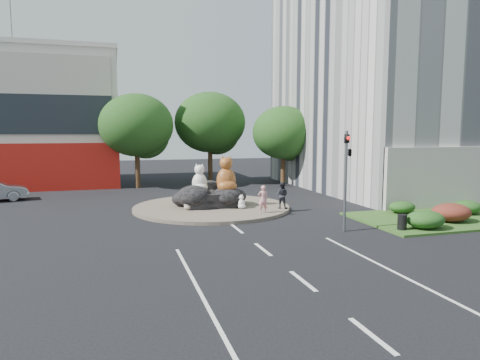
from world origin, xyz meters
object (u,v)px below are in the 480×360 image
object	(u,v)px
cat_tabby	(226,174)
pedestrian_pink	(263,199)
kitten_calico	(188,203)
litter_bin	(402,222)
pedestrian_dark	(282,195)
cat_white	(200,178)
kitten_white	(241,201)

from	to	relation	value
cat_tabby	pedestrian_pink	world-z (taller)	cat_tabby
kitten_calico	litter_bin	distance (m)	12.32
pedestrian_pink	litter_bin	size ratio (longest dim) A/B	2.15
cat_tabby	pedestrian_dark	distance (m)	3.78
cat_white	pedestrian_dark	xyz separation A→B (m)	(4.77, -2.10, -1.01)
cat_tabby	kitten_white	distance (m)	2.08
kitten_calico	pedestrian_pink	world-z (taller)	pedestrian_pink
litter_bin	kitten_calico	bearing A→B (deg)	139.83
kitten_white	litter_bin	world-z (taller)	kitten_white
kitten_calico	pedestrian_dark	bearing A→B (deg)	0.79
kitten_calico	kitten_white	world-z (taller)	kitten_white
cat_tabby	pedestrian_dark	xyz separation A→B (m)	(3.13, -1.71, -1.27)
kitten_white	pedestrian_dark	size ratio (longest dim) A/B	0.54
kitten_white	cat_white	bearing A→B (deg)	115.65
kitten_calico	pedestrian_pink	distance (m)	4.68
pedestrian_pink	pedestrian_dark	xyz separation A→B (m)	(1.61, 1.05, 0.01)
cat_tabby	kitten_calico	size ratio (longest dim) A/B	2.74
pedestrian_dark	litter_bin	size ratio (longest dim) A/B	2.18
cat_tabby	pedestrian_pink	distance (m)	3.39
cat_tabby	kitten_white	bearing A→B (deg)	-54.93
cat_white	pedestrian_pink	distance (m)	4.58
litter_bin	cat_tabby	bearing A→B (deg)	128.82
pedestrian_dark	litter_bin	world-z (taller)	pedestrian_dark
cat_white	cat_tabby	world-z (taller)	cat_tabby
pedestrian_pink	kitten_white	bearing A→B (deg)	-62.51
cat_tabby	litter_bin	bearing A→B (deg)	-49.43
litter_bin	cat_white	bearing A→B (deg)	133.66
cat_white	pedestrian_dark	distance (m)	5.31
cat_white	kitten_white	distance (m)	3.08
kitten_calico	litter_bin	bearing A→B (deg)	-27.80
pedestrian_pink	litter_bin	xyz separation A→B (m)	(5.31, -5.73, -0.52)
cat_white	litter_bin	distance (m)	12.37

